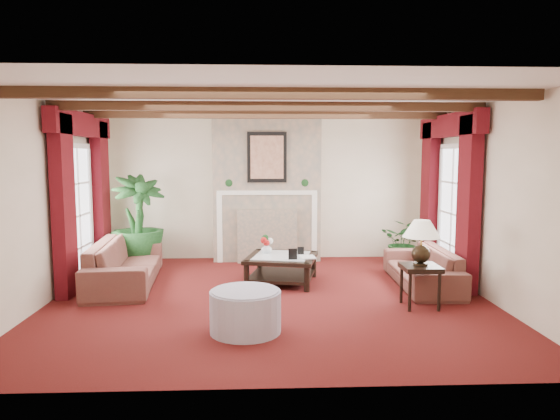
{
  "coord_description": "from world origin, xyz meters",
  "views": [
    {
      "loc": [
        -0.15,
        -6.82,
        1.98
      ],
      "look_at": [
        0.16,
        0.4,
        1.19
      ],
      "focal_mm": 32.0,
      "sensor_mm": 36.0,
      "label": 1
    }
  ],
  "objects_px": {
    "side_table": "(420,286)",
    "coffee_table": "(282,269)",
    "ottoman": "(245,312)",
    "sofa_left": "(125,256)",
    "sofa_right": "(422,261)",
    "potted_palm": "(139,242)"
  },
  "relations": [
    {
      "from": "side_table",
      "to": "coffee_table",
      "type": "bearing_deg",
      "value": 142.68
    },
    {
      "from": "ottoman",
      "to": "sofa_left",
      "type": "bearing_deg",
      "value": 131.14
    },
    {
      "from": "sofa_left",
      "to": "ottoman",
      "type": "xyz_separation_m",
      "value": [
        1.9,
        -2.18,
        -0.21
      ]
    },
    {
      "from": "sofa_right",
      "to": "ottoman",
      "type": "bearing_deg",
      "value": -52.23
    },
    {
      "from": "coffee_table",
      "to": "ottoman",
      "type": "bearing_deg",
      "value": -90.56
    },
    {
      "from": "sofa_right",
      "to": "potted_palm",
      "type": "height_order",
      "value": "potted_palm"
    },
    {
      "from": "sofa_left",
      "to": "side_table",
      "type": "bearing_deg",
      "value": -113.33
    },
    {
      "from": "sofa_left",
      "to": "potted_palm",
      "type": "relative_size",
      "value": 1.24
    },
    {
      "from": "side_table",
      "to": "potted_palm",
      "type": "bearing_deg",
      "value": 149.49
    },
    {
      "from": "ottoman",
      "to": "side_table",
      "type": "bearing_deg",
      "value": 20.3
    },
    {
      "from": "sofa_left",
      "to": "ottoman",
      "type": "relative_size",
      "value": 2.91
    },
    {
      "from": "potted_palm",
      "to": "sofa_right",
      "type": "bearing_deg",
      "value": -17.24
    },
    {
      "from": "sofa_left",
      "to": "sofa_right",
      "type": "bearing_deg",
      "value": -98.98
    },
    {
      "from": "sofa_right",
      "to": "potted_palm",
      "type": "xyz_separation_m",
      "value": [
        -4.62,
        1.43,
        0.08
      ]
    },
    {
      "from": "coffee_table",
      "to": "ottoman",
      "type": "xyz_separation_m",
      "value": [
        -0.51,
        -2.17,
        0.02
      ]
    },
    {
      "from": "sofa_left",
      "to": "sofa_right",
      "type": "xyz_separation_m",
      "value": [
        4.55,
        -0.28,
        -0.06
      ]
    },
    {
      "from": "coffee_table",
      "to": "ottoman",
      "type": "relative_size",
      "value": 1.29
    },
    {
      "from": "sofa_left",
      "to": "potted_palm",
      "type": "height_order",
      "value": "potted_palm"
    },
    {
      "from": "side_table",
      "to": "ottoman",
      "type": "bearing_deg",
      "value": -159.7
    },
    {
      "from": "sofa_left",
      "to": "coffee_table",
      "type": "height_order",
      "value": "sofa_left"
    },
    {
      "from": "sofa_right",
      "to": "potted_palm",
      "type": "relative_size",
      "value": 1.05
    },
    {
      "from": "sofa_left",
      "to": "ottoman",
      "type": "distance_m",
      "value": 2.9
    }
  ]
}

